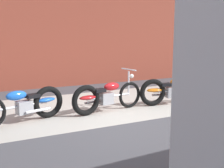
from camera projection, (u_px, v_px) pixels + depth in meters
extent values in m
plane|color=#47474C|center=(130.00, 123.00, 5.91)|extent=(80.00, 80.00, 0.00)
cube|color=#B2ADA3|center=(98.00, 105.00, 7.46)|extent=(36.00, 3.50, 0.01)
torus|color=black|center=(48.00, 102.00, 6.25)|extent=(0.74, 0.32, 0.73)
cylinder|color=silver|center=(21.00, 106.00, 5.82)|extent=(1.21, 0.38, 0.06)
cube|color=#99999E|center=(24.00, 107.00, 5.88)|extent=(0.37, 0.30, 0.28)
ellipsoid|color=blue|center=(16.00, 96.00, 5.73)|extent=(0.47, 0.30, 0.20)
ellipsoid|color=blue|center=(46.00, 100.00, 6.21)|extent=(0.47, 0.29, 0.10)
cube|color=black|center=(33.00, 96.00, 5.98)|extent=(0.32, 0.27, 0.08)
cylinder|color=silver|center=(38.00, 110.00, 5.94)|extent=(0.55, 0.20, 0.06)
torus|color=black|center=(130.00, 95.00, 7.15)|extent=(0.68, 0.18, 0.68)
torus|color=black|center=(86.00, 100.00, 6.42)|extent=(0.74, 0.23, 0.73)
cylinder|color=silver|center=(109.00, 96.00, 6.78)|extent=(1.23, 0.23, 0.06)
cube|color=#99999E|center=(106.00, 98.00, 6.74)|extent=(0.35, 0.26, 0.28)
ellipsoid|color=red|center=(112.00, 87.00, 6.79)|extent=(0.46, 0.25, 0.20)
ellipsoid|color=red|center=(88.00, 98.00, 6.44)|extent=(0.46, 0.24, 0.10)
cube|color=black|center=(99.00, 90.00, 6.59)|extent=(0.31, 0.24, 0.08)
cylinder|color=silver|center=(129.00, 83.00, 7.08)|extent=(0.05, 0.05, 0.62)
cylinder|color=silver|center=(129.00, 69.00, 7.02)|extent=(0.11, 0.58, 0.03)
sphere|color=white|center=(132.00, 76.00, 7.11)|extent=(0.11, 0.11, 0.11)
cylinder|color=silver|center=(95.00, 102.00, 6.74)|extent=(0.55, 0.14, 0.06)
torus|color=black|center=(195.00, 91.00, 7.69)|extent=(0.68, 0.21, 0.68)
torus|color=black|center=(153.00, 92.00, 7.34)|extent=(0.74, 0.26, 0.73)
cylinder|color=silver|center=(175.00, 91.00, 7.51)|extent=(1.22, 0.29, 0.06)
cube|color=#99999E|center=(172.00, 92.00, 7.50)|extent=(0.36, 0.28, 0.28)
ellipsoid|color=orange|center=(178.00, 82.00, 7.49)|extent=(0.47, 0.27, 0.20)
ellipsoid|color=orange|center=(154.00, 90.00, 7.34)|extent=(0.47, 0.26, 0.10)
cube|color=black|center=(165.00, 85.00, 7.41)|extent=(0.31, 0.25, 0.08)
cylinder|color=silver|center=(195.00, 80.00, 7.63)|extent=(0.05, 0.05, 0.62)
cylinder|color=silver|center=(195.00, 67.00, 7.57)|extent=(0.14, 0.58, 0.03)
sphere|color=white|center=(198.00, 73.00, 7.63)|extent=(0.11, 0.11, 0.11)
cylinder|color=silver|center=(161.00, 95.00, 7.59)|extent=(0.55, 0.16, 0.06)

